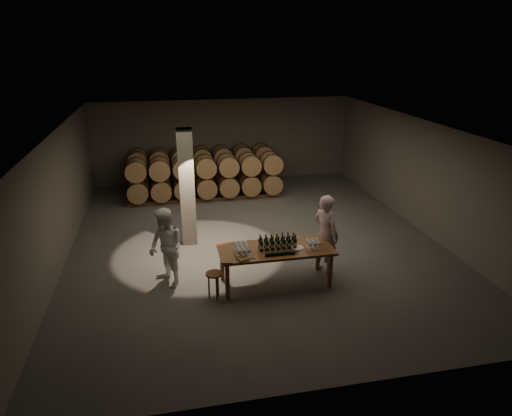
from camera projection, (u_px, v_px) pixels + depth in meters
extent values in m
plane|color=#595653|center=(254.00, 240.00, 12.95)|extent=(12.00, 12.00, 0.00)
plane|color=#605E59|center=(254.00, 127.00, 11.83)|extent=(12.00, 12.00, 0.00)
plane|color=slate|center=(224.00, 141.00, 17.90)|extent=(10.00, 0.00, 10.00)
plane|color=slate|center=(332.00, 304.00, 6.89)|extent=(10.00, 0.00, 10.00)
plane|color=slate|center=(59.00, 198.00, 11.45)|extent=(0.00, 12.00, 12.00)
plane|color=slate|center=(421.00, 176.00, 13.34)|extent=(0.00, 12.00, 12.00)
cube|color=#68625A|center=(187.00, 188.00, 12.24)|extent=(0.40, 0.40, 3.20)
cylinder|color=brown|center=(227.00, 281.00, 9.89)|extent=(0.10, 0.10, 0.84)
cylinder|color=brown|center=(330.00, 271.00, 10.34)|extent=(0.10, 0.10, 0.84)
cylinder|color=brown|center=(222.00, 263.00, 10.68)|extent=(0.10, 0.10, 0.84)
cylinder|color=brown|center=(318.00, 254.00, 11.13)|extent=(0.10, 0.10, 0.84)
cube|color=brown|center=(276.00, 249.00, 10.35)|extent=(2.60, 1.10, 0.06)
cube|color=#53331C|center=(204.00, 188.00, 17.25)|extent=(5.48, 0.10, 0.12)
cube|color=#53331C|center=(202.00, 183.00, 17.80)|extent=(5.48, 0.10, 0.12)
cylinder|color=#A17948|center=(139.00, 179.00, 16.94)|extent=(0.70, 0.95, 0.70)
cylinder|color=black|center=(139.00, 181.00, 16.70)|extent=(0.73, 0.04, 0.73)
cylinder|color=black|center=(140.00, 177.00, 17.17)|extent=(0.73, 0.04, 0.73)
cylinder|color=#A17948|center=(161.00, 178.00, 17.08)|extent=(0.70, 0.95, 0.70)
cylinder|color=black|center=(161.00, 180.00, 16.84)|extent=(0.73, 0.04, 0.73)
cylinder|color=black|center=(161.00, 176.00, 17.32)|extent=(0.73, 0.04, 0.73)
cylinder|color=#A17948|center=(182.00, 176.00, 17.23)|extent=(0.70, 0.95, 0.70)
cylinder|color=black|center=(182.00, 178.00, 16.99)|extent=(0.73, 0.04, 0.73)
cylinder|color=black|center=(181.00, 175.00, 17.47)|extent=(0.73, 0.04, 0.73)
cylinder|color=#A17948|center=(202.00, 175.00, 17.38)|extent=(0.70, 0.95, 0.70)
cylinder|color=black|center=(203.00, 177.00, 17.14)|extent=(0.73, 0.04, 0.73)
cylinder|color=black|center=(202.00, 173.00, 17.62)|extent=(0.73, 0.04, 0.73)
cylinder|color=#A17948|center=(223.00, 174.00, 17.53)|extent=(0.70, 0.95, 0.70)
cylinder|color=black|center=(224.00, 176.00, 17.29)|extent=(0.73, 0.04, 0.73)
cylinder|color=black|center=(222.00, 172.00, 17.76)|extent=(0.73, 0.04, 0.73)
cylinder|color=#A17948|center=(243.00, 173.00, 17.67)|extent=(0.70, 0.95, 0.70)
cylinder|color=black|center=(244.00, 175.00, 17.43)|extent=(0.73, 0.04, 0.73)
cylinder|color=black|center=(242.00, 171.00, 17.91)|extent=(0.73, 0.04, 0.73)
cylinder|color=#A17948|center=(262.00, 172.00, 17.82)|extent=(0.70, 0.95, 0.70)
cylinder|color=black|center=(264.00, 174.00, 17.58)|extent=(0.73, 0.04, 0.73)
cylinder|color=black|center=(261.00, 170.00, 18.06)|extent=(0.73, 0.04, 0.73)
cylinder|color=#A17948|center=(138.00, 159.00, 16.68)|extent=(0.70, 0.95, 0.70)
cylinder|color=black|center=(137.00, 161.00, 16.44)|extent=(0.73, 0.04, 0.73)
cylinder|color=black|center=(138.00, 158.00, 16.92)|extent=(0.73, 0.04, 0.73)
cylinder|color=#A17948|center=(159.00, 158.00, 16.83)|extent=(0.70, 0.95, 0.70)
cylinder|color=black|center=(159.00, 160.00, 16.59)|extent=(0.73, 0.04, 0.73)
cylinder|color=black|center=(159.00, 157.00, 17.06)|extent=(0.73, 0.04, 0.73)
cylinder|color=#A17948|center=(181.00, 157.00, 16.97)|extent=(0.70, 0.95, 0.70)
cylinder|color=black|center=(181.00, 159.00, 16.73)|extent=(0.73, 0.04, 0.73)
cylinder|color=black|center=(180.00, 156.00, 17.21)|extent=(0.73, 0.04, 0.73)
cylinder|color=#A17948|center=(202.00, 156.00, 17.12)|extent=(0.70, 0.95, 0.70)
cylinder|color=black|center=(202.00, 158.00, 16.88)|extent=(0.73, 0.04, 0.73)
cylinder|color=black|center=(201.00, 155.00, 17.36)|extent=(0.73, 0.04, 0.73)
cylinder|color=#A17948|center=(222.00, 155.00, 17.27)|extent=(0.70, 0.95, 0.70)
cylinder|color=black|center=(223.00, 157.00, 17.03)|extent=(0.73, 0.04, 0.73)
cylinder|color=black|center=(221.00, 154.00, 17.51)|extent=(0.73, 0.04, 0.73)
cylinder|color=#A17948|center=(242.00, 154.00, 17.42)|extent=(0.70, 0.95, 0.70)
cylinder|color=black|center=(244.00, 156.00, 17.18)|extent=(0.73, 0.04, 0.73)
cylinder|color=black|center=(241.00, 153.00, 17.65)|extent=(0.73, 0.04, 0.73)
cylinder|color=#A17948|center=(262.00, 153.00, 17.56)|extent=(0.70, 0.95, 0.70)
cylinder|color=black|center=(264.00, 155.00, 17.32)|extent=(0.73, 0.04, 0.73)
cylinder|color=black|center=(261.00, 152.00, 17.80)|extent=(0.73, 0.04, 0.73)
cube|color=#53331C|center=(207.00, 200.00, 15.96)|extent=(5.48, 0.10, 0.12)
cube|color=#53331C|center=(206.00, 195.00, 16.51)|extent=(5.48, 0.10, 0.12)
cylinder|color=#A17948|center=(138.00, 190.00, 15.65)|extent=(0.70, 0.95, 0.70)
cylinder|color=black|center=(138.00, 193.00, 15.41)|extent=(0.73, 0.04, 0.73)
cylinder|color=black|center=(138.00, 188.00, 15.89)|extent=(0.73, 0.04, 0.73)
cylinder|color=#A17948|center=(161.00, 189.00, 15.80)|extent=(0.70, 0.95, 0.70)
cylinder|color=black|center=(161.00, 191.00, 15.56)|extent=(0.73, 0.04, 0.73)
cylinder|color=black|center=(161.00, 187.00, 16.04)|extent=(0.73, 0.04, 0.73)
cylinder|color=#A17948|center=(184.00, 188.00, 15.95)|extent=(0.70, 0.95, 0.70)
cylinder|color=black|center=(184.00, 190.00, 15.71)|extent=(0.73, 0.04, 0.73)
cylinder|color=black|center=(183.00, 185.00, 16.18)|extent=(0.73, 0.04, 0.73)
cylinder|color=#A17948|center=(206.00, 186.00, 16.09)|extent=(0.70, 0.95, 0.70)
cylinder|color=black|center=(207.00, 188.00, 15.85)|extent=(0.73, 0.04, 0.73)
cylinder|color=black|center=(205.00, 184.00, 16.33)|extent=(0.73, 0.04, 0.73)
cylinder|color=#A17948|center=(228.00, 185.00, 16.24)|extent=(0.70, 0.95, 0.70)
cylinder|color=black|center=(229.00, 187.00, 16.00)|extent=(0.73, 0.04, 0.73)
cylinder|color=black|center=(227.00, 183.00, 16.48)|extent=(0.73, 0.04, 0.73)
cylinder|color=#A17948|center=(249.00, 184.00, 16.39)|extent=(0.70, 0.95, 0.70)
cylinder|color=black|center=(251.00, 186.00, 16.15)|extent=(0.73, 0.04, 0.73)
cylinder|color=black|center=(248.00, 181.00, 16.63)|extent=(0.73, 0.04, 0.73)
cylinder|color=#A17948|center=(271.00, 182.00, 16.54)|extent=(0.70, 0.95, 0.70)
cylinder|color=black|center=(272.00, 184.00, 16.30)|extent=(0.73, 0.04, 0.73)
cylinder|color=black|center=(269.00, 180.00, 16.77)|extent=(0.73, 0.04, 0.73)
cylinder|color=#A17948|center=(136.00, 170.00, 15.39)|extent=(0.70, 0.95, 0.70)
cylinder|color=black|center=(136.00, 172.00, 15.15)|extent=(0.73, 0.04, 0.73)
cylinder|color=black|center=(136.00, 168.00, 15.63)|extent=(0.73, 0.04, 0.73)
cylinder|color=#A17948|center=(160.00, 168.00, 15.54)|extent=(0.70, 0.95, 0.70)
cylinder|color=black|center=(160.00, 170.00, 15.30)|extent=(0.73, 0.04, 0.73)
cylinder|color=black|center=(160.00, 166.00, 15.78)|extent=(0.73, 0.04, 0.73)
cylinder|color=#A17948|center=(183.00, 167.00, 15.69)|extent=(0.70, 0.95, 0.70)
cylinder|color=black|center=(183.00, 169.00, 15.45)|extent=(0.73, 0.04, 0.73)
cylinder|color=black|center=(182.00, 165.00, 15.93)|extent=(0.73, 0.04, 0.73)
cylinder|color=#A17948|center=(205.00, 166.00, 15.84)|extent=(0.70, 0.95, 0.70)
cylinder|color=black|center=(206.00, 168.00, 15.60)|extent=(0.73, 0.04, 0.73)
cylinder|color=black|center=(205.00, 164.00, 16.07)|extent=(0.73, 0.04, 0.73)
cylinder|color=#A17948|center=(228.00, 165.00, 15.98)|extent=(0.70, 0.95, 0.70)
cylinder|color=black|center=(229.00, 167.00, 15.74)|extent=(0.73, 0.04, 0.73)
cylinder|color=black|center=(226.00, 163.00, 16.22)|extent=(0.73, 0.04, 0.73)
cylinder|color=#A17948|center=(249.00, 164.00, 16.13)|extent=(0.70, 0.95, 0.70)
cylinder|color=black|center=(251.00, 165.00, 15.89)|extent=(0.73, 0.04, 0.73)
cylinder|color=black|center=(248.00, 162.00, 16.37)|extent=(0.73, 0.04, 0.73)
cylinder|color=#A17948|center=(271.00, 162.00, 16.28)|extent=(0.70, 0.95, 0.70)
cylinder|color=black|center=(272.00, 164.00, 16.04)|extent=(0.73, 0.04, 0.73)
cylinder|color=black|center=(269.00, 161.00, 16.52)|extent=(0.73, 0.04, 0.73)
cylinder|color=black|center=(261.00, 246.00, 10.17)|extent=(0.08, 0.08, 0.23)
cylinder|color=silver|center=(261.00, 247.00, 10.17)|extent=(0.09, 0.09, 0.07)
cylinder|color=black|center=(261.00, 240.00, 10.11)|extent=(0.03, 0.03, 0.09)
cylinder|color=gold|center=(261.00, 238.00, 10.09)|extent=(0.04, 0.04, 0.03)
cylinder|color=black|center=(260.00, 244.00, 10.30)|extent=(0.08, 0.08, 0.23)
cylinder|color=silver|center=(260.00, 244.00, 10.31)|extent=(0.09, 0.09, 0.07)
cylinder|color=black|center=(260.00, 237.00, 10.25)|extent=(0.03, 0.03, 0.09)
cylinder|color=maroon|center=(260.00, 235.00, 10.23)|extent=(0.04, 0.04, 0.03)
cylinder|color=black|center=(267.00, 246.00, 10.19)|extent=(0.08, 0.08, 0.23)
cylinder|color=silver|center=(267.00, 246.00, 10.19)|extent=(0.09, 0.09, 0.07)
cylinder|color=black|center=(267.00, 239.00, 10.13)|extent=(0.03, 0.03, 0.09)
cylinder|color=maroon|center=(267.00, 237.00, 10.12)|extent=(0.04, 0.04, 0.03)
cylinder|color=black|center=(266.00, 243.00, 10.33)|extent=(0.08, 0.08, 0.23)
cylinder|color=silver|center=(266.00, 243.00, 10.33)|extent=(0.09, 0.09, 0.07)
cylinder|color=black|center=(266.00, 237.00, 10.27)|extent=(0.03, 0.03, 0.09)
cylinder|color=gold|center=(266.00, 234.00, 10.25)|extent=(0.04, 0.04, 0.03)
cylinder|color=black|center=(273.00, 245.00, 10.21)|extent=(0.08, 0.08, 0.23)
cylinder|color=silver|center=(273.00, 246.00, 10.22)|extent=(0.09, 0.09, 0.07)
cylinder|color=black|center=(273.00, 239.00, 10.16)|extent=(0.03, 0.03, 0.09)
cylinder|color=gold|center=(273.00, 237.00, 10.14)|extent=(0.04, 0.04, 0.03)
cylinder|color=black|center=(271.00, 243.00, 10.35)|extent=(0.08, 0.08, 0.23)
cylinder|color=silver|center=(271.00, 243.00, 10.36)|extent=(0.09, 0.09, 0.07)
cylinder|color=black|center=(271.00, 236.00, 10.30)|extent=(0.03, 0.03, 0.09)
cylinder|color=maroon|center=(271.00, 234.00, 10.28)|extent=(0.04, 0.04, 0.03)
cylinder|color=black|center=(278.00, 245.00, 10.24)|extent=(0.08, 0.08, 0.23)
cylinder|color=silver|center=(278.00, 245.00, 10.24)|extent=(0.09, 0.09, 0.07)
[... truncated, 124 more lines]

